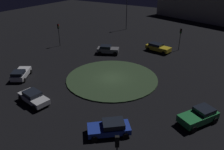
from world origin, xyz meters
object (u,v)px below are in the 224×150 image
Objects in this scene: car_yellow at (158,47)px; streetlamp_northwest at (127,7)px; traffic_light_northwest at (59,31)px; traffic_light_north at (180,35)px; car_green at (199,116)px; traffic_light_southeast at (117,149)px; store_building at (220,7)px; car_silver at (33,97)px; car_white at (21,74)px; car_blue at (110,128)px; car_grey at (108,49)px.

car_yellow is 17.79m from streetlamp_northwest.
traffic_light_northwest is 1.05× the size of traffic_light_north.
car_green is 1.02× the size of traffic_light_northwest.
traffic_light_southeast is (-3.60, -10.36, 2.14)m from car_green.
store_building is at bearing -142.77° from car_green.
car_yellow reaches higher than car_silver.
car_silver reaches higher than car_white.
car_green reaches higher than car_white.
car_blue is at bearing -169.90° from car_silver.
car_yellow is at bearing -17.40° from traffic_light_southeast.
car_blue is 24.84m from car_yellow.
car_grey is 15.84m from car_white.
traffic_light_southeast is at bearing -142.35° from car_white.
car_yellow reaches higher than car_blue.
store_building reaches higher than car_yellow.
car_green is (17.32, 6.39, 0.06)m from car_silver.
car_silver is 1.05× the size of car_grey.
car_silver is at bearing -39.85° from car_blue.
traffic_light_southeast is 0.94× the size of traffic_light_northwest.
traffic_light_north reaches higher than car_grey.
traffic_light_southeast reaches higher than car_white.
streetlamp_northwest is (4.98, 18.63, 2.26)m from traffic_light_northwest.
car_blue is at bearing -80.70° from car_grey.
car_yellow is 1.10× the size of traffic_light_northwest.
car_yellow is 19.50m from traffic_light_northwest.
car_white is 0.94× the size of car_green.
store_building is (-6.67, 53.16, 3.10)m from car_green.
streetlamp_northwest reaches higher than store_building.
traffic_light_northwest is (-25.92, 21.14, 0.18)m from traffic_light_southeast.
car_white is at bearing -110.51° from car_yellow.
traffic_light_north is at bearing -126.91° from car_blue.
car_blue is 0.11× the size of store_building.
streetlamp_northwest is at bearing 83.73° from car_grey.
car_white is at bearing -18.72° from traffic_light_north.
streetlamp_northwest is (-7.22, 35.80, 4.65)m from car_silver.
car_yellow is 4.69m from traffic_light_north.
car_blue is 0.93× the size of car_green.
car_white is 0.53× the size of streetlamp_northwest.
car_green is (23.99, 2.96, 0.09)m from car_white.
traffic_light_north is at bearing -65.59° from car_white.
store_building is (17.87, 23.75, -1.48)m from streetlamp_northwest.
store_building is at bearing 84.34° from traffic_light_northwest.
car_silver is 0.99× the size of car_green.
streetlamp_northwest reaches higher than traffic_light_northwest.
car_blue is at bearing -14.18° from traffic_light_northwest.
car_white is 58.81m from store_building.
car_silver is 10.54m from car_blue.
car_green is at bearing -50.15° from streetlamp_northwest.
traffic_light_north is at bearing -98.57° from car_silver.
store_building is at bearing -130.56° from car_blue.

